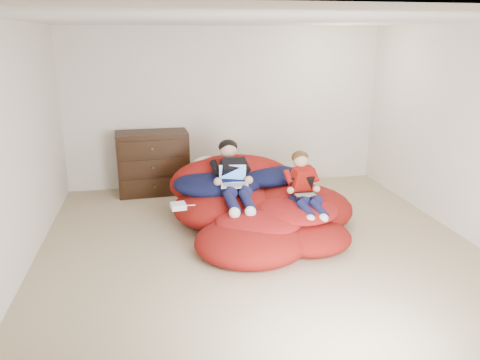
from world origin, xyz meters
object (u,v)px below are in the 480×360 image
(dresser, at_px, (153,163))
(older_boy, at_px, (232,174))
(laptop_black, at_px, (304,190))
(younger_boy, at_px, (304,184))
(beanbag_pile, at_px, (257,206))
(laptop_white, at_px, (234,180))

(dresser, xyz_separation_m, older_boy, (0.99, -1.49, 0.19))
(older_boy, xyz_separation_m, laptop_black, (0.81, -0.42, -0.13))
(younger_boy, relative_size, laptop_black, 2.83)
(beanbag_pile, relative_size, laptop_black, 7.95)
(laptop_white, bearing_deg, laptop_black, -20.97)
(beanbag_pile, xyz_separation_m, laptop_white, (-0.29, 0.03, 0.37))
(older_boy, distance_m, laptop_white, 0.11)
(laptop_white, xyz_separation_m, laptop_black, (0.81, -0.31, -0.08))
(beanbag_pile, bearing_deg, younger_boy, -28.38)
(older_boy, relative_size, laptop_black, 3.99)
(dresser, distance_m, laptop_black, 2.62)
(beanbag_pile, bearing_deg, laptop_black, -28.90)
(dresser, relative_size, laptop_white, 2.98)
(dresser, height_order, laptop_black, dresser)
(beanbag_pile, xyz_separation_m, younger_boy, (0.52, -0.28, 0.36))
(dresser, relative_size, beanbag_pile, 0.46)
(dresser, bearing_deg, beanbag_pile, -51.63)
(beanbag_pile, xyz_separation_m, older_boy, (-0.29, 0.13, 0.41))
(older_boy, height_order, laptop_black, older_boy)
(older_boy, relative_size, laptop_white, 3.27)
(dresser, relative_size, laptop_black, 3.64)
(dresser, bearing_deg, laptop_black, -46.61)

